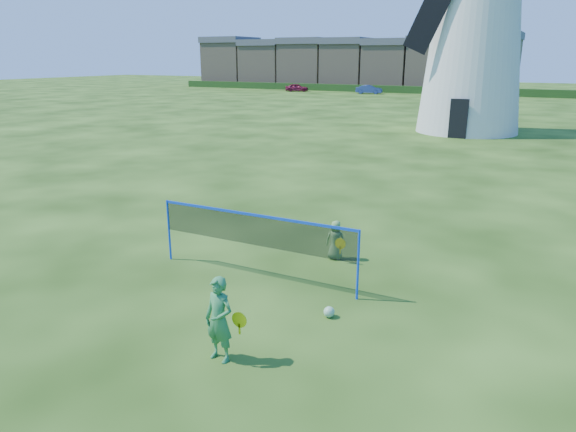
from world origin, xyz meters
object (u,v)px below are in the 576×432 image
(player_boy, at_px, (336,240))
(play_ball, at_px, (329,312))
(windmill, at_px, (476,23))
(badminton_net, at_px, (255,231))
(car_right, at_px, (369,89))
(car_left, at_px, (297,88))
(player_girl, at_px, (219,320))

(player_boy, distance_m, play_ball, 3.18)
(windmill, xyz_separation_m, badminton_net, (-0.10, -27.93, -5.88))
(badminton_net, bearing_deg, car_right, 106.65)
(car_right, bearing_deg, badminton_net, -172.30)
(play_ball, distance_m, car_left, 70.60)
(play_ball, relative_size, car_right, 0.06)
(badminton_net, relative_size, car_left, 1.48)
(badminton_net, relative_size, player_girl, 3.39)
(windmill, bearing_deg, player_boy, -87.59)
(player_boy, height_order, car_right, car_right)
(player_girl, relative_size, car_right, 0.41)
(car_left, bearing_deg, player_boy, -175.29)
(windmill, distance_m, play_ball, 29.83)
(player_girl, height_order, play_ball, player_girl)
(car_left, height_order, car_right, car_right)
(player_girl, distance_m, player_boy, 5.20)
(badminton_net, height_order, car_right, badminton_net)
(badminton_net, bearing_deg, player_girl, -68.92)
(windmill, height_order, player_boy, windmill)
(badminton_net, xyz_separation_m, player_boy, (1.20, 1.95, -0.64))
(windmill, distance_m, car_left, 45.67)
(player_girl, xyz_separation_m, player_boy, (-0.05, 5.19, -0.24))
(car_right, bearing_deg, car_left, 82.70)
(badminton_net, distance_m, play_ball, 2.71)
(windmill, height_order, player_girl, windmill)
(windmill, bearing_deg, badminton_net, -90.21)
(badminton_net, height_order, player_girl, badminton_net)
(player_girl, bearing_deg, car_right, 112.92)
(player_boy, relative_size, car_right, 0.28)
(play_ball, bearing_deg, car_right, 108.29)
(player_boy, bearing_deg, car_right, -81.19)
(badminton_net, height_order, play_ball, badminton_net)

